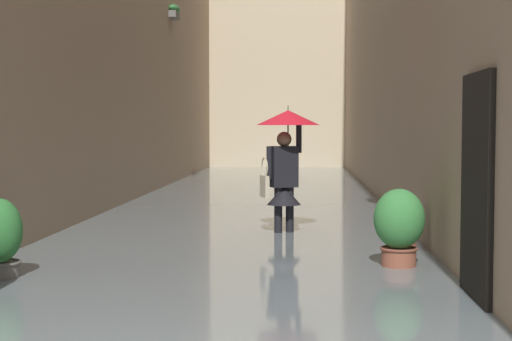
{
  "coord_description": "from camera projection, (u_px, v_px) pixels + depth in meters",
  "views": [
    {
      "loc": [
        -1.03,
        3.58,
        1.71
      ],
      "look_at": [
        -0.29,
        -8.32,
        1.03
      ],
      "focal_mm": 54.74,
      "sensor_mm": 36.0,
      "label": 1
    }
  ],
  "objects": [
    {
      "name": "ground_plane",
      "position": [
        256.0,
        205.0,
        16.88
      ],
      "size": [
        66.02,
        66.02,
        0.0
      ],
      "primitive_type": "plane",
      "color": "gray"
    },
    {
      "name": "flood_water",
      "position": [
        256.0,
        202.0,
        16.88
      ],
      "size": [
        6.04,
        32.41,
        0.14
      ],
      "primitive_type": "cube",
      "color": "slate",
      "rests_on": "ground_plane"
    },
    {
      "name": "building_facade_right",
      "position": [
        94.0,
        19.0,
        16.87
      ],
      "size": [
        2.04,
        30.41,
        8.06
      ],
      "color": "gray",
      "rests_on": "ground_plane"
    },
    {
      "name": "building_facade_far",
      "position": [
        278.0,
        52.0,
        30.68
      ],
      "size": [
        8.84,
        1.8,
        9.26
      ],
      "primitive_type": "cube",
      "color": "beige",
      "rests_on": "ground_plane"
    },
    {
      "name": "person_wading",
      "position": [
        286.0,
        149.0,
        11.53
      ],
      "size": [
        0.95,
        0.95,
        2.02
      ],
      "color": "#4C4233",
      "rests_on": "ground_plane"
    },
    {
      "name": "potted_plant_mid_left",
      "position": [
        405.0,
        228.0,
        9.91
      ],
      "size": [
        0.38,
        0.38,
        0.77
      ],
      "color": "brown",
      "rests_on": "ground_plane"
    },
    {
      "name": "potted_plant_far_left",
      "position": [
        399.0,
        228.0,
        8.77
      ],
      "size": [
        0.57,
        0.57,
        1.01
      ],
      "color": "brown",
      "rests_on": "ground_plane"
    }
  ]
}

